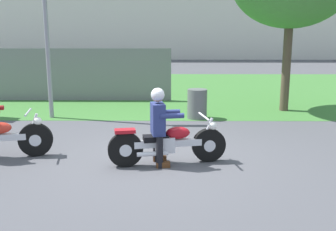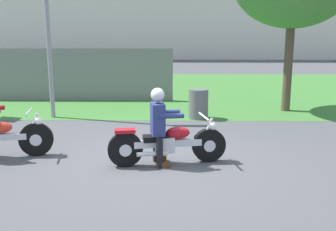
{
  "view_description": "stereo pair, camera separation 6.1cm",
  "coord_description": "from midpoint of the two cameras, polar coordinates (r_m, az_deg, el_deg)",
  "views": [
    {
      "loc": [
        0.28,
        -7.0,
        2.32
      ],
      "look_at": [
        0.22,
        -0.1,
        0.85
      ],
      "focal_mm": 41.62,
      "sensor_mm": 36.0,
      "label": 1
    },
    {
      "loc": [
        0.34,
        -7.0,
        2.32
      ],
      "look_at": [
        0.22,
        -0.1,
        0.85
      ],
      "focal_mm": 41.62,
      "sensor_mm": 36.0,
      "label": 2
    }
  ],
  "objects": [
    {
      "name": "ground",
      "position": [
        7.38,
        -1.92,
        -6.3
      ],
      "size": [
        120.0,
        120.0,
        0.0
      ],
      "primitive_type": "plane",
      "color": "#4C4C51"
    },
    {
      "name": "grass_verge",
      "position": [
        16.35,
        -0.55,
        3.9
      ],
      "size": [
        60.0,
        12.0,
        0.01
      ],
      "primitive_type": "cube",
      "color": "#3D7533",
      "rests_on": "ground"
    },
    {
      "name": "motorcycle_lead",
      "position": [
        6.97,
        -0.21,
        -4.1
      ],
      "size": [
        2.12,
        0.74,
        0.87
      ],
      "rotation": [
        0.0,
        0.0,
        0.2
      ],
      "color": "black",
      "rests_on": "ground"
    },
    {
      "name": "rider_lead",
      "position": [
        6.84,
        -1.6,
        -0.74
      ],
      "size": [
        0.61,
        0.53,
        1.39
      ],
      "rotation": [
        0.0,
        0.0,
        0.2
      ],
      "color": "black",
      "rests_on": "ground"
    },
    {
      "name": "trash_can",
      "position": [
        10.71,
        4.13,
        1.71
      ],
      "size": [
        0.54,
        0.54,
        0.81
      ],
      "primitive_type": "cylinder",
      "color": "#595E5B",
      "rests_on": "ground"
    },
    {
      "name": "fence_segment",
      "position": [
        13.94,
        -14.28,
        5.82
      ],
      "size": [
        7.0,
        0.06,
        1.8
      ],
      "primitive_type": "cube",
      "color": "slate",
      "rests_on": "ground"
    }
  ]
}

